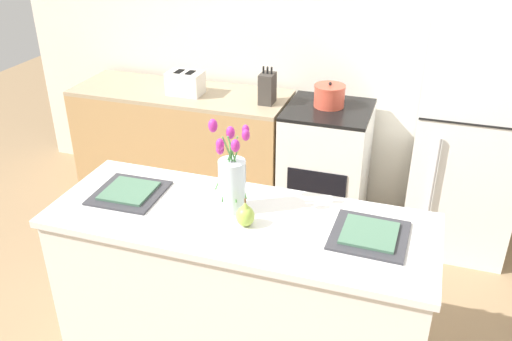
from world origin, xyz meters
TOP-DOWN VIEW (x-y plane):
  - back_wall at (0.00, 2.00)m, footprint 5.20×0.08m
  - kitchen_island at (0.00, 0.00)m, footprint 1.80×0.66m
  - back_counter at (-1.06, 1.60)m, footprint 1.68×0.60m
  - stove_range at (0.10, 1.60)m, footprint 0.60×0.61m
  - refrigerator at (1.05, 1.60)m, footprint 0.68×0.67m
  - flower_vase at (-0.05, 0.06)m, footprint 0.20×0.15m
  - pear_figurine at (0.05, -0.05)m, footprint 0.08×0.08m
  - plate_setting_left at (-0.59, 0.03)m, footprint 0.33×0.33m
  - plate_setting_right at (0.59, 0.03)m, footprint 0.33×0.33m
  - toaster at (-0.99, 1.56)m, footprint 0.28×0.18m
  - cooking_pot at (0.09, 1.64)m, footprint 0.22×0.22m
  - knife_block at (-0.35, 1.56)m, footprint 0.10×0.14m

SIDE VIEW (x-z plane):
  - stove_range at x=0.10m, z-range 0.00..0.92m
  - back_counter at x=-1.06m, z-range 0.00..0.92m
  - kitchen_island at x=0.00m, z-range 0.00..0.95m
  - refrigerator at x=1.05m, z-range 0.00..1.68m
  - plate_setting_left at x=-0.59m, z-range 0.95..0.97m
  - plate_setting_right at x=0.59m, z-range 0.95..0.97m
  - cooking_pot at x=0.09m, z-range 0.90..1.08m
  - toaster at x=-0.99m, z-range 0.91..1.09m
  - pear_figurine at x=0.05m, z-range 0.94..1.07m
  - knife_block at x=-0.35m, z-range 0.89..1.16m
  - flower_vase at x=-0.05m, z-range 0.89..1.33m
  - back_wall at x=0.00m, z-range 0.00..2.70m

